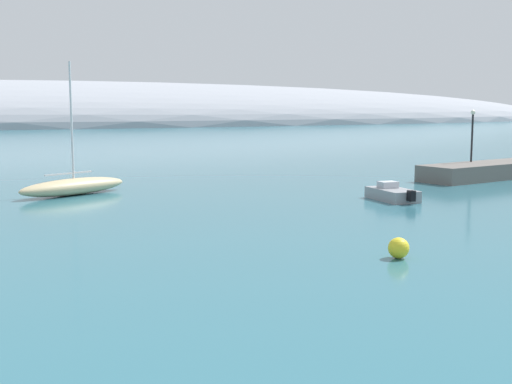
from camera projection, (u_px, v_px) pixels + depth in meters
name	position (u px, v px, depth m)	size (l,w,h in m)	color
breakwater_rocks	(505.00, 169.00, 54.53)	(17.57, 3.57, 1.27)	#66605B
distant_ridge	(52.00, 124.00, 201.80)	(397.80, 88.00, 26.23)	#999EA8
sailboat_sand_mid_mooring	(74.00, 186.00, 43.52)	(7.82, 5.03, 8.60)	#C6B284
motorboat_grey_alongside_breakwater	(392.00, 194.00, 41.11)	(2.00, 4.08, 1.11)	gray
mooring_buoy_yellow	(399.00, 248.00, 25.50)	(0.81, 0.81, 0.81)	yellow
harbor_lamp_post	(472.00, 130.00, 53.57)	(0.36, 0.36, 4.17)	black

